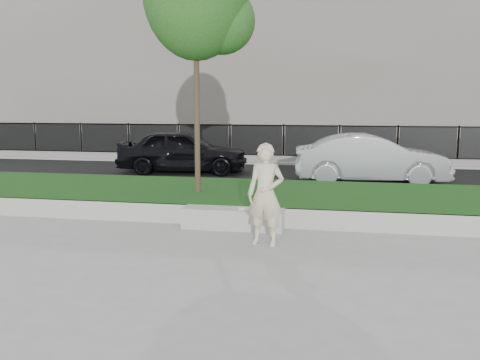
% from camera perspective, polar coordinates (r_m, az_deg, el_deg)
% --- Properties ---
extents(ground, '(90.00, 90.00, 0.00)m').
position_cam_1_polar(ground, '(9.81, -0.20, -6.35)').
color(ground, gray).
rests_on(ground, ground).
extents(grass_bank, '(34.00, 4.00, 0.40)m').
position_cam_1_polar(grass_bank, '(12.65, 2.53, -2.10)').
color(grass_bank, black).
rests_on(grass_bank, ground).
extents(grass_kerb, '(34.00, 0.08, 0.40)m').
position_cam_1_polar(grass_kerb, '(10.76, 0.91, -3.95)').
color(grass_kerb, '#9D9B93').
rests_on(grass_kerb, ground).
extents(street, '(34.00, 7.00, 0.04)m').
position_cam_1_polar(street, '(18.07, 5.22, 0.42)').
color(street, black).
rests_on(street, ground).
extents(far_pavement, '(34.00, 3.00, 0.12)m').
position_cam_1_polar(far_pavement, '(22.51, 6.46, 2.05)').
color(far_pavement, gray).
rests_on(far_pavement, ground).
extents(iron_fence, '(32.00, 0.30, 1.50)m').
position_cam_1_polar(iron_fence, '(21.47, 6.25, 3.05)').
color(iron_fence, slate).
rests_on(iron_fence, far_pavement).
extents(building_facade, '(34.00, 10.00, 10.00)m').
position_cam_1_polar(building_facade, '(29.47, 7.84, 13.10)').
color(building_facade, slate).
rests_on(building_facade, ground).
extents(stone_bench, '(2.00, 0.50, 0.41)m').
position_cam_1_polar(stone_bench, '(10.58, -0.76, -4.13)').
color(stone_bench, '#9D9B93').
rests_on(stone_bench, ground).
extents(man, '(0.70, 0.51, 1.79)m').
position_cam_1_polar(man, '(9.29, 2.74, -1.55)').
color(man, beige).
rests_on(man, ground).
extents(book, '(0.29, 0.24, 0.03)m').
position_cam_1_polar(book, '(10.47, 0.45, -3.04)').
color(book, silver).
rests_on(book, stone_bench).
extents(car_dark, '(4.63, 2.27, 1.52)m').
position_cam_1_polar(car_dark, '(18.69, -6.12, 3.08)').
color(car_dark, black).
rests_on(car_dark, street).
extents(car_silver, '(4.68, 2.06, 1.49)m').
position_cam_1_polar(car_silver, '(16.61, 13.76, 2.19)').
color(car_silver, '#9EA2A7').
rests_on(car_silver, street).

